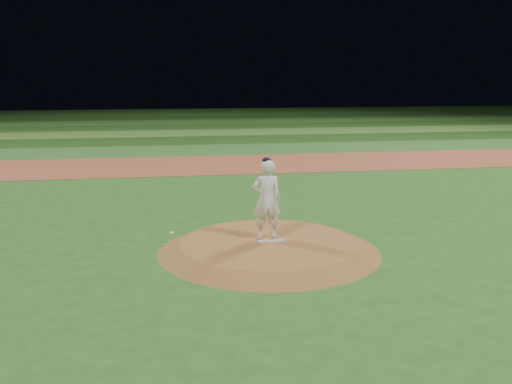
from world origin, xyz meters
name	(u,v)px	position (x,y,z in m)	size (l,w,h in m)	color
ground	(269,251)	(0.00, 0.00, 0.00)	(120.00, 120.00, 0.00)	#2A611F
infield_dirt_band	(216,165)	(0.00, 14.00, 0.01)	(70.00, 6.00, 0.02)	#9C4C30
outfield_stripe_0	(207,150)	(0.00, 19.50, 0.01)	(70.00, 5.00, 0.02)	#2F6826
outfield_stripe_1	(201,140)	(0.00, 24.50, 0.01)	(70.00, 5.00, 0.02)	#1D4315
outfield_stripe_2	(197,133)	(0.00, 29.50, 0.01)	(70.00, 5.00, 0.02)	#42782B
outfield_stripe_3	(193,127)	(0.00, 34.50, 0.01)	(70.00, 5.00, 0.02)	#224B18
outfield_stripe_4	(190,122)	(0.00, 39.50, 0.01)	(70.00, 5.00, 0.02)	#2E6625
outfield_stripe_5	(188,118)	(0.00, 44.50, 0.01)	(70.00, 5.00, 0.02)	#1E4817
pitchers_mound	(269,246)	(0.00, 0.00, 0.12)	(5.50, 5.50, 0.25)	#98602F
pitching_rubber	(271,241)	(0.06, -0.02, 0.27)	(0.66, 0.17, 0.03)	silver
rosin_bag	(172,233)	(-2.38, 1.06, 0.29)	(0.13, 0.13, 0.07)	silver
pitcher_on_mound	(267,199)	(-0.01, 0.29, 1.27)	(0.75, 0.50, 2.07)	white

